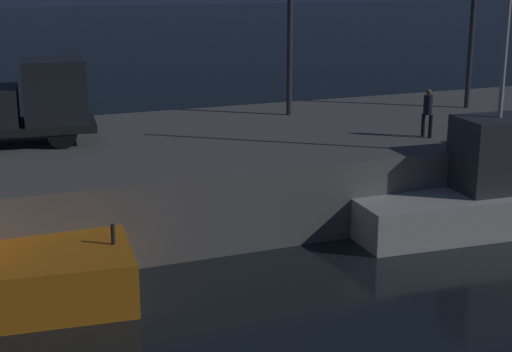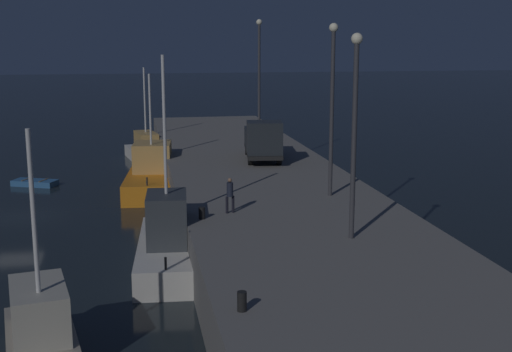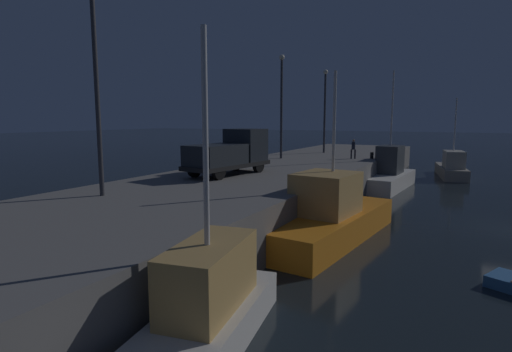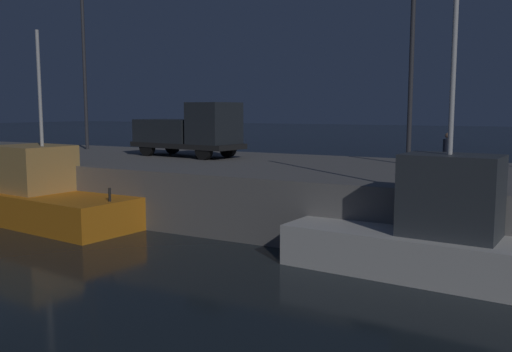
{
  "view_description": "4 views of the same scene",
  "coord_description": "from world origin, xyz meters",
  "views": [
    {
      "loc": [
        -4.89,
        -9.97,
        7.67
      ],
      "look_at": [
        4.03,
        11.6,
        1.38
      ],
      "focal_mm": 53.88,
      "sensor_mm": 36.0,
      "label": 1
    },
    {
      "loc": [
        39.04,
        6.64,
        10.04
      ],
      "look_at": [
        -1.21,
        14.07,
        1.66
      ],
      "focal_mm": 47.47,
      "sensor_mm": 36.0,
      "label": 2
    },
    {
      "loc": [
        -24.0,
        2.09,
        5.64
      ],
      "look_at": [
        0.2,
        14.87,
        1.79
      ],
      "focal_mm": 28.9,
      "sensor_mm": 36.0,
      "label": 3
    },
    {
      "loc": [
        12.86,
        -7.43,
        4.63
      ],
      "look_at": [
        0.71,
        14.69,
        1.58
      ],
      "focal_mm": 38.46,
      "sensor_mm": 36.0,
      "label": 4
    }
  ],
  "objects": [
    {
      "name": "lamp_post_west",
      "position": [
        -11.56,
        16.22,
        7.55
      ],
      "size": [
        0.44,
        0.44,
        9.1
      ],
      "color": "#38383D",
      "rests_on": "pier_quay"
    },
    {
      "name": "fishing_boat_blue",
      "position": [
        10.11,
        8.0,
        1.09
      ],
      "size": [
        8.5,
        3.21,
        9.35
      ],
      "color": "silver",
      "rests_on": "ground"
    },
    {
      "name": "fishing_boat_white",
      "position": [
        -5.9,
        7.88,
        1.06
      ],
      "size": [
        9.92,
        4.17,
        7.78
      ],
      "color": "orange",
      "rests_on": "ground"
    },
    {
      "name": "bollard_central",
      "position": [
        10.62,
        9.49,
        2.57
      ],
      "size": [
        0.28,
        0.28,
        0.53
      ],
      "primitive_type": "cylinder",
      "color": "black",
      "rests_on": "pier_quay"
    },
    {
      "name": "lamp_post_east",
      "position": [
        7.31,
        16.26,
        7.2
      ],
      "size": [
        0.44,
        0.44,
        8.44
      ],
      "color": "#38383D",
      "rests_on": "pier_quay"
    },
    {
      "name": "utility_truck",
      "position": [
        -3.09,
        14.86,
        3.6
      ],
      "size": [
        6.18,
        2.86,
        2.68
      ],
      "color": "black",
      "rests_on": "pier_quay"
    },
    {
      "name": "dockworker",
      "position": [
        9.81,
        10.84,
        3.22
      ],
      "size": [
        0.36,
        0.41,
        1.6
      ],
      "color": "black",
      "rests_on": "pier_quay"
    },
    {
      "name": "pier_quay",
      "position": [
        0.0,
        13.87,
        1.15
      ],
      "size": [
        56.18,
        10.22,
        2.31
      ],
      "color": "slate",
      "rests_on": "ground"
    }
  ]
}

